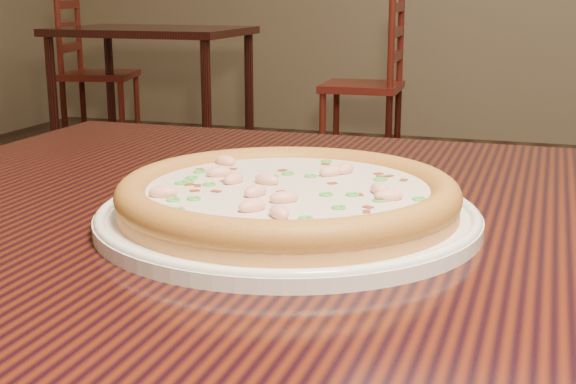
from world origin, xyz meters
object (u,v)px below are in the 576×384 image
(chair_a, at_px, (91,74))
(plate, at_px, (288,215))
(bg_table_left, at_px, (152,45))
(chair_b, at_px, (372,85))
(pizza, at_px, (288,195))
(hero_table, at_px, (428,324))

(chair_a, bearing_deg, plate, -56.01)
(bg_table_left, height_order, chair_b, chair_b)
(plate, bearing_deg, chair_b, 101.14)
(pizza, relative_size, chair_a, 0.32)
(plate, height_order, pizza, pizza)
(chair_b, bearing_deg, hero_table, -76.91)
(pizza, height_order, bg_table_left, pizza)
(bg_table_left, bearing_deg, hero_table, -58.69)
(bg_table_left, relative_size, chair_b, 1.05)
(hero_table, height_order, chair_a, chair_a)
(pizza, distance_m, chair_b, 3.77)
(chair_a, height_order, chair_b, same)
(pizza, distance_m, chair_a, 4.55)
(bg_table_left, xyz_separation_m, chair_b, (1.16, 0.35, -0.22))
(hero_table, distance_m, bg_table_left, 3.85)
(pizza, xyz_separation_m, chair_b, (-0.73, 3.69, -0.34))
(chair_a, distance_m, chair_b, 1.81)
(hero_table, distance_m, chair_b, 3.74)
(hero_table, distance_m, chair_a, 4.57)
(hero_table, bearing_deg, pizza, -157.33)
(chair_a, bearing_deg, bg_table_left, -32.86)
(bg_table_left, bearing_deg, pizza, -60.61)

